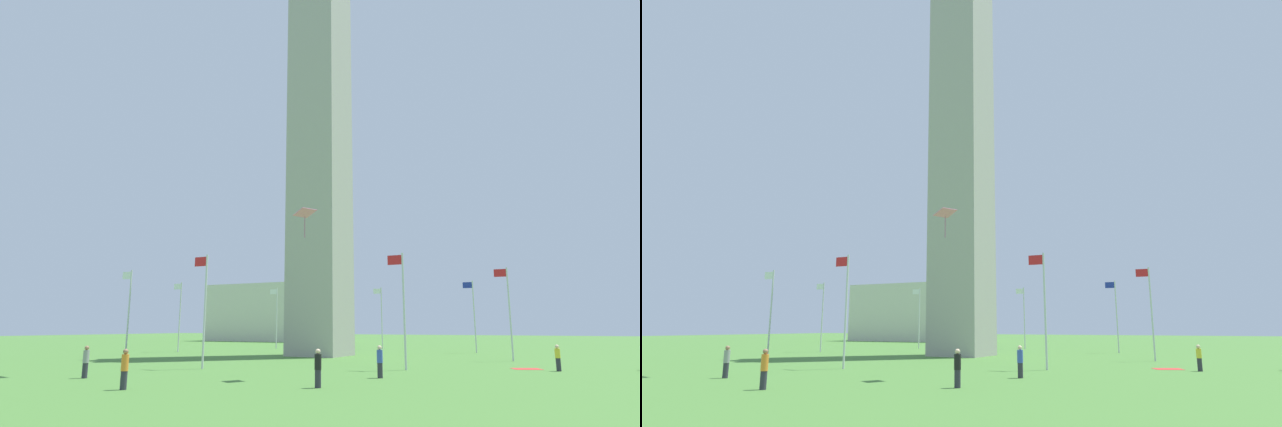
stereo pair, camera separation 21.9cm
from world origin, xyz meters
TOP-DOWN VIEW (x-y plane):
  - ground_plane at (0.00, 0.00)m, footprint 260.00×260.00m
  - obelisk_monument at (0.00, 0.00)m, footprint 5.10×5.10m
  - flagpole_n at (17.53, 0.00)m, footprint 1.12×0.14m
  - flagpole_ne at (12.41, 12.35)m, footprint 1.12×0.14m
  - flagpole_e at (0.06, 17.47)m, footprint 1.12×0.14m
  - flagpole_se at (-12.29, 12.35)m, footprint 1.12×0.14m
  - flagpole_s at (-17.40, 0.00)m, footprint 1.12×0.14m
  - flagpole_sw at (-12.29, -12.35)m, footprint 1.12×0.14m
  - flagpole_w at (0.06, -17.47)m, footprint 1.12×0.14m
  - flagpole_nw at (12.41, -12.35)m, footprint 1.12×0.14m
  - person_yellow_shirt at (-21.21, 8.95)m, footprint 0.32×0.32m
  - person_blue_shirt at (-12.69, 18.11)m, footprint 0.32×0.32m
  - person_gray_shirt at (1.65, 25.37)m, footprint 0.32×0.32m
  - person_orange_shirt at (-4.32, 28.29)m, footprint 0.32×0.32m
  - person_black_shirt at (-11.75, 23.79)m, footprint 0.32×0.32m
  - kite_pink_diamond at (-9.12, 20.25)m, footprint 1.34×1.36m
  - distant_building at (31.57, -42.47)m, footprint 22.65×12.41m
  - picnic_blanket_near_first_person at (-19.21, 7.92)m, footprint 2.21×2.00m

SIDE VIEW (x-z plane):
  - ground_plane at x=0.00m, z-range 0.00..0.00m
  - picnic_blanket_near_first_person at x=-19.21m, z-range 0.00..0.01m
  - person_yellow_shirt at x=-21.21m, z-range -0.01..1.61m
  - person_gray_shirt at x=1.65m, z-range -0.01..1.71m
  - person_blue_shirt at x=-12.69m, z-range -0.01..1.72m
  - person_black_shirt at x=-11.75m, z-range 0.00..1.73m
  - person_orange_shirt at x=-4.32m, z-range 0.00..1.76m
  - flagpole_n at x=17.53m, z-range 0.38..7.98m
  - flagpole_ne at x=12.41m, z-range 0.38..7.98m
  - flagpole_e at x=0.06m, z-range 0.38..7.98m
  - flagpole_se at x=-12.29m, z-range 0.38..7.98m
  - flagpole_s at x=-17.40m, z-range 0.38..7.98m
  - flagpole_sw at x=-12.29m, z-range 0.38..7.98m
  - flagpole_w at x=0.06m, z-range 0.38..7.98m
  - flagpole_nw at x=12.41m, z-range 0.38..7.98m
  - distant_building at x=31.57m, z-range 0.00..10.66m
  - kite_pink_diamond at x=-9.12m, z-range 8.28..9.89m
  - obelisk_monument at x=0.00m, z-range 0.00..46.39m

